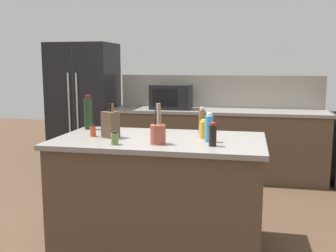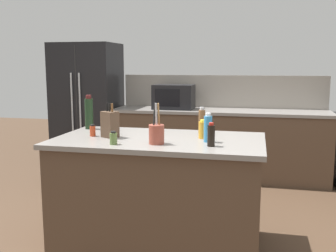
{
  "view_description": "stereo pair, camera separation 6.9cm",
  "coord_description": "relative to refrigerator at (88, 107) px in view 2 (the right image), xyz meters",
  "views": [
    {
      "loc": [
        0.73,
        -3.15,
        1.55
      ],
      "look_at": [
        0.0,
        0.35,
        0.99
      ],
      "focal_mm": 42.0,
      "sensor_mm": 36.0,
      "label": 1
    },
    {
      "loc": [
        0.79,
        -3.13,
        1.55
      ],
      "look_at": [
        0.0,
        0.35,
        0.99
      ],
      "focal_mm": 42.0,
      "sensor_mm": 36.0,
      "label": 2
    }
  ],
  "objects": [
    {
      "name": "knife_block",
      "position": [
        1.24,
        -2.3,
        0.13
      ],
      "size": [
        0.16,
        0.15,
        0.29
      ],
      "rotation": [
        0.0,
        0.0,
        -0.5
      ],
      "color": "#4C3828",
      "rests_on": "kitchen_island"
    },
    {
      "name": "wine_bottle",
      "position": [
        0.89,
        -1.92,
        0.16
      ],
      "size": [
        0.08,
        0.08,
        0.32
      ],
      "color": "black",
      "rests_on": "kitchen_island"
    },
    {
      "name": "microwave",
      "position": [
        1.32,
        -0.05,
        0.18
      ],
      "size": [
        0.55,
        0.39,
        0.34
      ],
      "color": "black",
      "rests_on": "back_counter_run"
    },
    {
      "name": "wall_backsplash",
      "position": [
        1.96,
        0.27,
        0.24
      ],
      "size": [
        2.89,
        0.03,
        0.46
      ],
      "primitive_type": "cube",
      "color": "gray",
      "rests_on": "back_counter_run"
    },
    {
      "name": "soy_sauce_bottle",
      "position": [
        2.12,
        -2.48,
        0.1
      ],
      "size": [
        0.06,
        0.06,
        0.18
      ],
      "color": "black",
      "rests_on": "kitchen_island"
    },
    {
      "name": "utensil_crock",
      "position": [
        1.7,
        -2.48,
        0.09
      ],
      "size": [
        0.12,
        0.12,
        0.32
      ],
      "color": "brown",
      "rests_on": "kitchen_island"
    },
    {
      "name": "dish_soap_bottle",
      "position": [
        2.08,
        -2.32,
        0.12
      ],
      "size": [
        0.07,
        0.07,
        0.23
      ],
      "color": "#3384BC",
      "rests_on": "kitchen_island"
    },
    {
      "name": "ground_plane",
      "position": [
        1.66,
        -2.25,
        -0.93
      ],
      "size": [
        14.0,
        14.0,
        0.0
      ],
      "primitive_type": "plane",
      "color": "#473323"
    },
    {
      "name": "pepper_grinder",
      "position": [
        1.98,
        -1.97,
        0.12
      ],
      "size": [
        0.06,
        0.06,
        0.24
      ],
      "color": "brown",
      "rests_on": "kitchen_island"
    },
    {
      "name": "refrigerator",
      "position": [
        0.0,
        0.0,
        0.0
      ],
      "size": [
        0.9,
        0.75,
        1.86
      ],
      "color": "black",
      "rests_on": "ground_plane"
    },
    {
      "name": "back_counter_run",
      "position": [
        1.96,
        -0.05,
        -0.46
      ],
      "size": [
        2.93,
        0.66,
        0.94
      ],
      "color": "#4C3828",
      "rests_on": "ground_plane"
    },
    {
      "name": "spice_jar_oregano",
      "position": [
        1.38,
        -2.58,
        0.06
      ],
      "size": [
        0.06,
        0.06,
        0.1
      ],
      "color": "#567038",
      "rests_on": "kitchen_island"
    },
    {
      "name": "honey_jar",
      "position": [
        2.02,
        -2.17,
        0.09
      ],
      "size": [
        0.08,
        0.08,
        0.16
      ],
      "color": "gold",
      "rests_on": "kitchen_island"
    },
    {
      "name": "kitchen_island",
      "position": [
        1.66,
        -2.25,
        -0.46
      ],
      "size": [
        1.74,
        0.97,
        0.94
      ],
      "color": "#4C3828",
      "rests_on": "ground_plane"
    },
    {
      "name": "spice_jar_paprika",
      "position": [
        1.08,
        -2.28,
        0.06
      ],
      "size": [
        0.05,
        0.05,
        0.1
      ],
      "color": "#B73D1E",
      "rests_on": "kitchen_island"
    }
  ]
}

